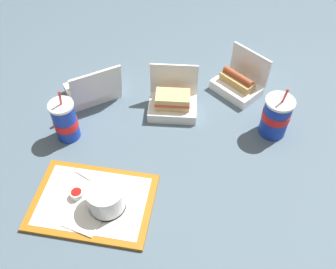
# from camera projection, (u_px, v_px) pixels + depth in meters

# --- Properties ---
(ground_plane) EXTENTS (3.20, 3.20, 0.00)m
(ground_plane) POSITION_uv_depth(u_px,v_px,m) (169.00, 147.00, 1.31)
(ground_plane) COLOR #4C6070
(food_tray) EXTENTS (0.37, 0.27, 0.01)m
(food_tray) POSITION_uv_depth(u_px,v_px,m) (93.00, 202.00, 1.15)
(food_tray) COLOR #A56619
(food_tray) RESTS_ON ground_plane
(cake_container) EXTENTS (0.11, 0.11, 0.08)m
(cake_container) POSITION_uv_depth(u_px,v_px,m) (106.00, 198.00, 1.11)
(cake_container) COLOR black
(cake_container) RESTS_ON food_tray
(ketchup_cup) EXTENTS (0.04, 0.04, 0.02)m
(ketchup_cup) POSITION_uv_depth(u_px,v_px,m) (77.00, 194.00, 1.15)
(ketchup_cup) COLOR white
(ketchup_cup) RESTS_ON food_tray
(napkin_stack) EXTENTS (0.12, 0.12, 0.00)m
(napkin_stack) POSITION_uv_depth(u_px,v_px,m) (85.00, 217.00, 1.11)
(napkin_stack) COLOR white
(napkin_stack) RESTS_ON food_tray
(plastic_fork) EXTENTS (0.10, 0.06, 0.00)m
(plastic_fork) POSITION_uv_depth(u_px,v_px,m) (89.00, 178.00, 1.20)
(plastic_fork) COLOR white
(plastic_fork) RESTS_ON food_tray
(clamshell_hotdog_right) EXTENTS (0.22, 0.21, 0.16)m
(clamshell_hotdog_right) POSITION_uv_depth(u_px,v_px,m) (238.00, 83.00, 1.47)
(clamshell_hotdog_right) COLOR white
(clamshell_hotdog_right) RESTS_ON ground_plane
(clamshell_sandwich_front) EXTENTS (0.19, 0.16, 0.16)m
(clamshell_sandwich_front) POSITION_uv_depth(u_px,v_px,m) (173.00, 102.00, 1.39)
(clamshell_sandwich_front) COLOR white
(clamshell_sandwich_front) RESTS_ON ground_plane
(clamshell_hotdog_left) EXTENTS (0.25, 0.25, 0.17)m
(clamshell_hotdog_left) POSITION_uv_depth(u_px,v_px,m) (93.00, 88.00, 1.45)
(clamshell_hotdog_left) COLOR white
(clamshell_hotdog_left) RESTS_ON ground_plane
(soda_cup_center) EXTENTS (0.09, 0.09, 0.22)m
(soda_cup_center) POSITION_uv_depth(u_px,v_px,m) (65.00, 121.00, 1.29)
(soda_cup_center) COLOR #1938B7
(soda_cup_center) RESTS_ON ground_plane
(soda_cup_corner) EXTENTS (0.10, 0.10, 0.21)m
(soda_cup_corner) POSITION_uv_depth(u_px,v_px,m) (276.00, 116.00, 1.30)
(soda_cup_corner) COLOR #1938B7
(soda_cup_corner) RESTS_ON ground_plane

